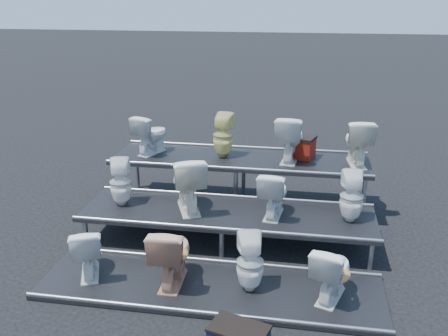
% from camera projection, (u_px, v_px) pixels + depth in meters
% --- Properties ---
extents(ground, '(80.00, 80.00, 0.00)m').
position_uv_depth(ground, '(227.00, 240.00, 7.34)').
color(ground, black).
rests_on(ground, ground).
extents(tier_front, '(4.20, 1.20, 0.06)m').
position_uv_depth(tier_front, '(210.00, 287.00, 6.12)').
color(tier_front, black).
rests_on(tier_front, ground).
extents(tier_mid, '(4.20, 1.20, 0.46)m').
position_uv_depth(tier_mid, '(227.00, 226.00, 7.26)').
color(tier_mid, black).
rests_on(tier_mid, ground).
extents(tier_back, '(4.20, 1.20, 0.86)m').
position_uv_depth(tier_back, '(240.00, 182.00, 8.40)').
color(tier_back, black).
rests_on(tier_back, ground).
extents(toilet_0, '(0.60, 0.75, 0.67)m').
position_uv_depth(toilet_0, '(87.00, 250.00, 6.25)').
color(toilet_0, white).
rests_on(toilet_0, tier_front).
extents(toilet_1, '(0.45, 0.77, 0.78)m').
position_uv_depth(toilet_1, '(171.00, 254.00, 6.06)').
color(toilet_1, tan).
rests_on(toilet_1, tier_front).
extents(toilet_2, '(0.39, 0.39, 0.73)m').
position_uv_depth(toilet_2, '(250.00, 263.00, 5.91)').
color(toilet_2, white).
rests_on(toilet_2, tier_front).
extents(toilet_3, '(0.58, 0.76, 0.69)m').
position_uv_depth(toilet_3, '(332.00, 271.00, 5.77)').
color(toilet_3, white).
rests_on(toilet_3, tier_front).
extents(toilet_4, '(0.40, 0.40, 0.70)m').
position_uv_depth(toilet_4, '(120.00, 182.00, 7.32)').
color(toilet_4, white).
rests_on(toilet_4, tier_mid).
extents(toilet_5, '(0.73, 0.92, 0.83)m').
position_uv_depth(toilet_5, '(188.00, 183.00, 7.14)').
color(toilet_5, white).
rests_on(toilet_5, tier_mid).
extents(toilet_6, '(0.45, 0.70, 0.67)m').
position_uv_depth(toilet_6, '(273.00, 193.00, 6.97)').
color(toilet_6, white).
rests_on(toilet_6, tier_mid).
extents(toilet_7, '(0.33, 0.34, 0.72)m').
position_uv_depth(toilet_7, '(352.00, 197.00, 6.79)').
color(toilet_7, white).
rests_on(toilet_7, tier_mid).
extents(toilet_8, '(0.59, 0.74, 0.67)m').
position_uv_depth(toilet_8, '(151.00, 134.00, 8.39)').
color(toilet_8, white).
rests_on(toilet_8, tier_back).
extents(toilet_9, '(0.37, 0.38, 0.74)m').
position_uv_depth(toilet_9, '(223.00, 135.00, 8.18)').
color(toilet_9, '#DCD381').
rests_on(toilet_9, tier_back).
extents(toilet_10, '(0.50, 0.78, 0.75)m').
position_uv_depth(toilet_10, '(290.00, 138.00, 8.00)').
color(toilet_10, white).
rests_on(toilet_10, tier_back).
extents(toilet_11, '(0.49, 0.77, 0.74)m').
position_uv_depth(toilet_11, '(358.00, 142.00, 7.84)').
color(toilet_11, white).
rests_on(toilet_11, tier_back).
extents(red_crate, '(0.52, 0.46, 0.31)m').
position_uv_depth(red_crate, '(300.00, 148.00, 8.23)').
color(red_crate, maroon).
rests_on(red_crate, tier_back).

